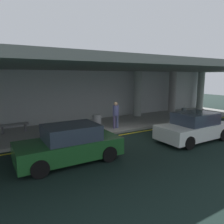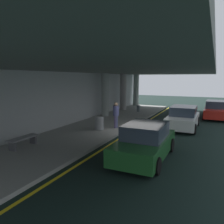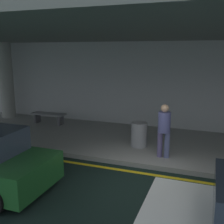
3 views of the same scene
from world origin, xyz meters
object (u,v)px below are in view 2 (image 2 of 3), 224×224
(car_dark_green, at_px, (145,142))
(traveler_with_luggage, at_px, (116,113))
(support_column_left_mid, at_px, (105,95))
(trash_bin_steel, at_px, (99,123))
(support_column_center, at_px, (123,92))
(bench_metal, at_px, (23,140))
(suitcase_upright_primary, at_px, (138,108))
(car_red, at_px, (216,110))
(car_white, at_px, (183,118))
(support_column_right_mid, at_px, (136,90))

(car_dark_green, distance_m, traveler_with_luggage, 5.32)
(support_column_left_mid, xyz_separation_m, car_dark_green, (-7.99, -5.95, -1.26))
(trash_bin_steel, bearing_deg, traveler_with_luggage, -36.68)
(support_column_center, bearing_deg, traveler_with_luggage, -160.78)
(bench_metal, bearing_deg, trash_bin_steel, -18.59)
(support_column_center, distance_m, bench_metal, 13.50)
(suitcase_upright_primary, bearing_deg, car_red, -66.58)
(trash_bin_steel, bearing_deg, car_dark_green, -129.21)
(car_white, bearing_deg, bench_metal, -38.41)
(support_column_left_mid, relative_size, car_white, 0.89)
(car_white, height_order, traveler_with_luggage, traveler_with_luggage)
(support_column_left_mid, xyz_separation_m, support_column_center, (4.00, 0.00, 0.00))
(car_dark_green, bearing_deg, car_red, -16.26)
(car_red, height_order, suitcase_upright_primary, car_red)
(car_red, height_order, trash_bin_steel, car_red)
(support_column_left_mid, height_order, bench_metal, support_column_left_mid)
(support_column_center, xyz_separation_m, car_red, (-0.30, -8.65, -1.26))
(support_column_left_mid, distance_m, car_white, 6.89)
(suitcase_upright_primary, xyz_separation_m, trash_bin_steel, (-8.30, -0.17, 0.11))
(support_column_center, height_order, bench_metal, support_column_center)
(support_column_right_mid, xyz_separation_m, trash_bin_steel, (-12.76, -1.99, -1.40))
(support_column_right_mid, bearing_deg, traveler_with_luggage, -167.03)
(support_column_center, distance_m, suitcase_upright_primary, 2.41)
(bench_metal, bearing_deg, support_column_center, 1.83)
(support_column_right_mid, distance_m, car_white, 11.54)
(support_column_left_mid, height_order, car_white, support_column_left_mid)
(support_column_center, bearing_deg, support_column_right_mid, 0.00)
(support_column_center, relative_size, car_white, 0.89)
(car_dark_green, xyz_separation_m, car_white, (6.63, -0.68, 0.00))
(bench_metal, xyz_separation_m, trash_bin_steel, (4.65, -1.56, 0.07))
(support_column_right_mid, relative_size, car_red, 0.89)
(car_white, bearing_deg, trash_bin_steel, -54.53)
(support_column_left_mid, height_order, trash_bin_steel, support_column_left_mid)
(car_dark_green, distance_m, trash_bin_steel, 5.11)
(suitcase_upright_primary, distance_m, bench_metal, 13.02)
(bench_metal, bearing_deg, car_white, -37.61)
(car_white, relative_size, suitcase_upright_primary, 4.56)
(car_dark_green, bearing_deg, support_column_left_mid, 33.45)
(support_column_left_mid, height_order, support_column_right_mid, same)
(car_red, bearing_deg, bench_metal, -28.40)
(traveler_with_luggage, distance_m, suitcase_upright_primary, 7.41)
(support_column_center, bearing_deg, car_white, -128.91)
(car_white, relative_size, traveler_with_luggage, 2.44)
(car_dark_green, relative_size, bench_metal, 2.56)
(car_dark_green, height_order, bench_metal, car_dark_green)
(car_dark_green, relative_size, traveler_with_luggage, 2.44)
(car_dark_green, bearing_deg, support_column_right_mid, 17.19)
(support_column_left_mid, distance_m, car_red, 9.50)
(support_column_left_mid, height_order, traveler_with_luggage, support_column_left_mid)
(bench_metal, bearing_deg, car_dark_green, -75.57)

